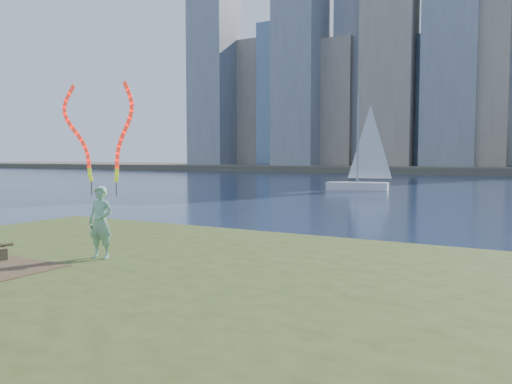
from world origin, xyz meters
The scene contains 6 objects.
ground centered at (0.00, 0.00, 0.00)m, with size 320.00×320.00×0.00m, color #192640.
grassy_knoll centered at (0.00, -2.30, 0.34)m, with size 20.00×18.00×0.80m.
far_shore centered at (0.00, 95.00, 0.60)m, with size 320.00×40.00×1.20m, color #4D4838.
woman_with_ribbons centered at (-0.65, -0.87, 2.24)m, with size 1.96×0.54×3.88m.
canvas_bag centered at (-2.26, -2.06, 0.94)m, with size 0.42×0.47×0.34m.
sailboat centered at (-6.16, 34.06, 1.45)m, with size 5.61×2.44×8.41m.
Camera 1 is at (7.03, -8.15, 2.86)m, focal length 35.00 mm.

